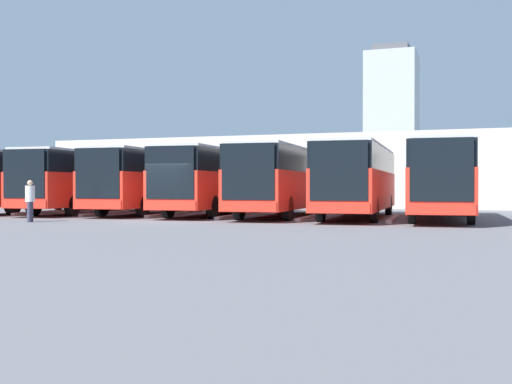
% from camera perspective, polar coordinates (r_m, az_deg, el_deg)
% --- Properties ---
extents(ground_plane, '(600.00, 600.00, 0.00)m').
position_cam_1_polar(ground_plane, '(27.99, -8.64, -2.58)').
color(ground_plane, '#5B5B60').
extents(bus_0, '(3.35, 12.37, 3.38)m').
position_cam_1_polar(bus_0, '(30.16, 16.15, 1.20)').
color(bus_0, red).
rests_on(bus_0, ground_plane).
extents(curb_divider_0, '(0.58, 5.11, 0.15)m').
position_cam_1_polar(curb_divider_0, '(28.58, 12.10, -2.37)').
color(curb_divider_0, '#B2B2AD').
rests_on(curb_divider_0, ground_plane).
extents(bus_1, '(3.35, 12.37, 3.38)m').
position_cam_1_polar(bus_1, '(30.72, 9.08, 1.20)').
color(bus_1, red).
rests_on(bus_1, ground_plane).
extents(curb_divider_1, '(0.58, 5.11, 0.15)m').
position_cam_1_polar(curb_divider_1, '(29.41, 4.77, -2.28)').
color(curb_divider_1, '#B2B2AD').
rests_on(curb_divider_1, ground_plane).
extents(bus_2, '(3.35, 12.37, 3.38)m').
position_cam_1_polar(bus_2, '(31.87, 2.45, 1.18)').
color(bus_2, red).
rests_on(bus_2, ground_plane).
extents(curb_divider_2, '(0.58, 5.11, 0.15)m').
position_cam_1_polar(curb_divider_2, '(30.83, -1.93, -2.15)').
color(curb_divider_2, '#B2B2AD').
rests_on(curb_divider_2, ground_plane).
extents(bus_3, '(3.35, 12.37, 3.38)m').
position_cam_1_polar(bus_3, '(33.64, -3.48, 1.15)').
color(bus_3, red).
rests_on(bus_3, ground_plane).
extents(curb_divider_3, '(0.58, 5.11, 0.15)m').
position_cam_1_polar(curb_divider_3, '(32.85, -7.77, -1.99)').
color(curb_divider_3, '#B2B2AD').
rests_on(curb_divider_3, ground_plane).
extents(bus_4, '(3.35, 12.37, 3.38)m').
position_cam_1_polar(bus_4, '(35.47, -9.00, 1.11)').
color(bus_4, red).
rests_on(bus_4, ground_plane).
extents(curb_divider_4, '(0.58, 5.11, 0.15)m').
position_cam_1_polar(curb_divider_4, '(34.92, -13.16, -1.86)').
color(curb_divider_4, '#B2B2AD').
rests_on(curb_divider_4, ground_plane).
extents(bus_5, '(3.35, 12.37, 3.38)m').
position_cam_1_polar(bus_5, '(37.14, -14.40, 1.07)').
color(bus_5, red).
rests_on(bus_5, ground_plane).
extents(curb_divider_5, '(0.58, 5.11, 0.15)m').
position_cam_1_polar(curb_divider_5, '(36.84, -18.42, -1.75)').
color(curb_divider_5, '#B2B2AD').
rests_on(curb_divider_5, ground_plane).
extents(bus_6, '(3.35, 12.37, 3.38)m').
position_cam_1_polar(bus_6, '(39.51, -18.84, 1.02)').
color(bus_6, red).
rests_on(bus_6, ground_plane).
extents(pedestrian, '(0.52, 0.52, 1.76)m').
position_cam_1_polar(pedestrian, '(28.62, -19.44, -0.63)').
color(pedestrian, '#38384C').
rests_on(pedestrian, ground_plane).
extents(station_building, '(39.06, 16.43, 5.19)m').
position_cam_1_polar(station_building, '(51.69, 4.96, 1.73)').
color(station_building, beige).
rests_on(station_building, ground_plane).
extents(office_tower, '(16.66, 16.66, 48.86)m').
position_cam_1_polar(office_tower, '(222.58, 11.99, 6.23)').
color(office_tower, '#ADB2B7').
rests_on(office_tower, ground_plane).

